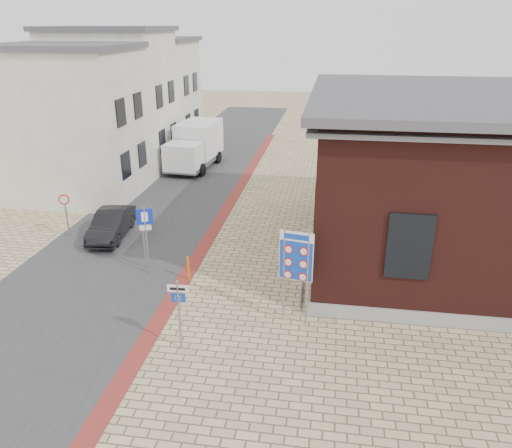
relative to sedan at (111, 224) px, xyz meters
The scene contains 16 objects.
ground 9.10m from the sedan, 44.27° to the right, with size 120.00×120.00×0.00m, color tan.
road_strip 8.74m from the sedan, 83.42° to the left, with size 7.00×60.00×0.02m, color #38383A.
curb_strip 5.84m from the sedan, 39.16° to the left, with size 0.60×40.00×0.02m, color maroon.
brick_building 15.77m from the sedan, ahead, with size 13.00×13.00×6.80m.
townhouse_near 8.05m from the sedan, 128.43° to the left, with size 7.40×6.40×8.30m.
townhouse_mid 13.11m from the sedan, 111.07° to the left, with size 7.40×6.40×9.10m.
townhouse_far 18.57m from the sedan, 104.27° to the left, with size 7.40×6.40×8.30m.
bike_rack 10.05m from the sedan, 24.32° to the right, with size 0.08×1.80×0.60m.
sedan is the anchor object (origin of this frame).
box_truck 12.29m from the sedan, 86.72° to the left, with size 2.85×5.93×3.00m.
border_sign 10.87m from the sedan, 32.96° to the right, with size 1.11×0.25×3.28m.
essen_sign 9.73m from the sedan, 53.97° to the right, with size 0.63×0.07×2.35m.
parking_sign 4.63m from the sedan, 47.48° to the right, with size 0.60×0.25×2.83m.
yield_sign 4.04m from the sedan, 46.40° to the right, with size 0.77×0.09×2.17m.
speed_sign 2.16m from the sedan, behind, with size 0.47×0.20×2.09m.
bollard 5.88m from the sedan, 36.95° to the right, with size 0.09×0.09×0.98m, color orange.
Camera 1 is at (3.44, -13.79, 9.32)m, focal length 35.00 mm.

